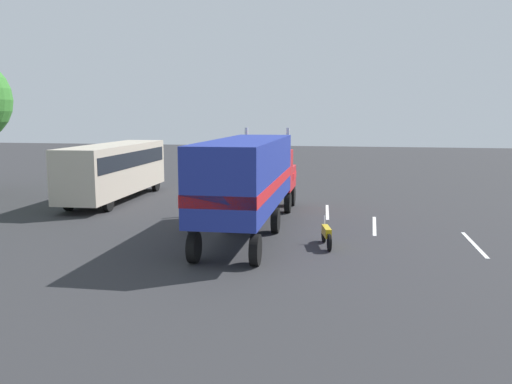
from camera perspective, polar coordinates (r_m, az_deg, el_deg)
ground_plane at (r=29.17m, az=0.68°, el=-1.98°), size 120.00×120.00×0.00m
lane_stripe_near at (r=28.96m, az=7.59°, el=-2.11°), size 4.40×0.43×0.01m
lane_stripe_mid at (r=25.82m, az=12.48°, el=-3.51°), size 4.40×0.27×0.01m
lane_stripe_far at (r=23.37m, az=22.18°, el=-5.17°), size 4.40×0.24×0.01m
semi_truck at (r=23.63m, az=-0.51°, el=1.80°), size 14.22×3.19×4.50m
person_bystander at (r=23.87m, az=-7.13°, el=-2.16°), size 0.34×0.45×1.63m
parked_bus at (r=33.47m, az=-14.78°, el=2.65°), size 11.10×3.03×3.40m
motorcycle at (r=21.41m, az=7.50°, el=-4.50°), size 2.08×0.54×1.12m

